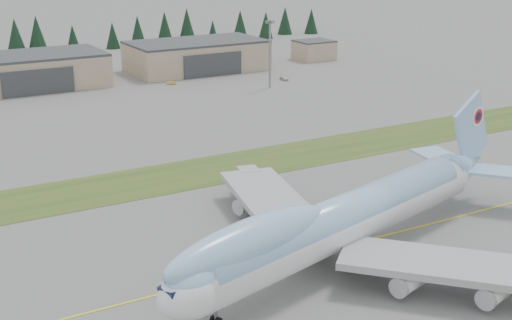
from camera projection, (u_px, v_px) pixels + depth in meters
ground at (344, 246)px, 114.10m from camera, size 7000.00×7000.00×0.00m
grass_strip_far at (217, 169)px, 151.26m from camera, size 400.00×18.00×0.08m
taxiway_line_main at (344, 246)px, 114.10m from camera, size 400.00×0.40×0.02m
boeing_747_freighter at (343, 220)px, 106.85m from camera, size 79.12×65.89×20.83m
hangar_center at (28, 71)px, 229.13m from camera, size 48.00×26.60×10.80m
hangar_right at (197, 56)px, 257.58m from camera, size 48.00×26.60×10.80m
control_shed at (314, 50)px, 280.20m from camera, size 14.00×12.00×7.60m
service_vehicle_b at (172, 84)px, 235.39m from camera, size 3.47×1.99×1.08m
service_vehicle_c at (284, 80)px, 242.29m from camera, size 1.82×4.13×1.18m
conifer_belt at (8, 40)px, 283.07m from camera, size 280.74×15.19×16.70m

